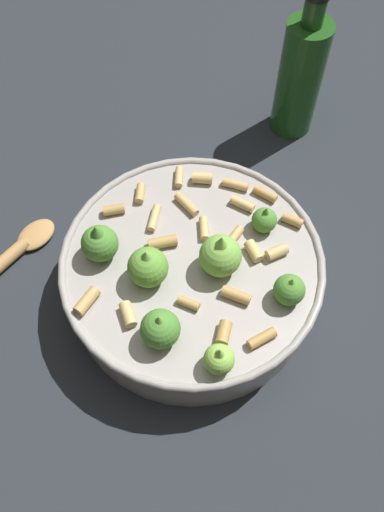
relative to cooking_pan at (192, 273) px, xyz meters
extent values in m
plane|color=#23282D|center=(0.00, 0.00, -0.04)|extent=(2.40, 2.40, 0.00)
cylinder|color=#9E9993|center=(0.00, 0.00, -0.01)|extent=(0.28, 0.28, 0.07)
torus|color=#9E9993|center=(0.00, 0.00, 0.03)|extent=(0.28, 0.28, 0.01)
sphere|color=#4C8933|center=(-0.04, 0.08, 0.04)|extent=(0.04, 0.04, 0.04)
cone|color=#609E38|center=(-0.04, 0.08, 0.06)|extent=(0.02, 0.02, 0.01)
sphere|color=#4C8933|center=(0.08, 0.06, 0.04)|extent=(0.04, 0.04, 0.04)
cone|color=#4C8933|center=(0.08, 0.06, 0.07)|extent=(0.02, 0.02, 0.02)
sphere|color=#8CC64C|center=(-0.10, 0.06, 0.04)|extent=(0.03, 0.03, 0.03)
cone|color=#8CC64C|center=(-0.10, 0.06, 0.06)|extent=(0.01, 0.01, 0.01)
sphere|color=#4C8933|center=(-0.10, -0.04, 0.04)|extent=(0.03, 0.03, 0.03)
cone|color=#75B247|center=(-0.10, -0.04, 0.06)|extent=(0.01, 0.01, 0.01)
sphere|color=#4C8933|center=(-0.03, -0.09, 0.04)|extent=(0.03, 0.03, 0.03)
cone|color=#4C8933|center=(-0.03, -0.09, 0.05)|extent=(0.01, 0.01, 0.01)
sphere|color=#75B247|center=(-0.02, -0.02, 0.05)|extent=(0.04, 0.04, 0.04)
cone|color=#8CC64C|center=(-0.02, -0.02, 0.07)|extent=(0.02, 0.02, 0.02)
sphere|color=#609E38|center=(0.02, 0.04, 0.05)|extent=(0.04, 0.04, 0.04)
cone|color=#75B247|center=(0.02, 0.04, 0.07)|extent=(0.02, 0.02, 0.02)
cylinder|color=tan|center=(0.02, -0.04, 0.03)|extent=(0.03, 0.03, 0.01)
cylinder|color=tan|center=(0.05, -0.05, 0.03)|extent=(0.03, 0.01, 0.01)
cylinder|color=tan|center=(0.04, 0.01, 0.03)|extent=(0.03, 0.03, 0.01)
cylinder|color=tan|center=(-0.01, -0.05, 0.03)|extent=(0.02, 0.03, 0.01)
cylinder|color=tan|center=(0.04, 0.11, 0.03)|extent=(0.02, 0.03, 0.01)
cylinder|color=tan|center=(0.11, 0.01, 0.03)|extent=(0.02, 0.03, 0.01)
cylinder|color=tan|center=(0.09, -0.07, 0.03)|extent=(0.02, 0.03, 0.01)
cylinder|color=tan|center=(-0.04, -0.11, 0.03)|extent=(0.03, 0.02, 0.01)
cylinder|color=tan|center=(0.01, -0.09, 0.03)|extent=(0.03, 0.02, 0.01)
cylinder|color=tan|center=(0.07, -0.09, 0.03)|extent=(0.03, 0.02, 0.01)
cylinder|color=tan|center=(-0.06, -0.07, 0.03)|extent=(0.02, 0.03, 0.01)
cylinder|color=tan|center=(-0.11, 0.02, 0.03)|extent=(0.02, 0.03, 0.01)
cylinder|color=tan|center=(-0.06, 0.00, 0.03)|extent=(0.03, 0.02, 0.01)
cylinder|color=tan|center=(0.03, -0.11, 0.03)|extent=(0.03, 0.02, 0.01)
cylinder|color=tan|center=(0.00, -0.12, 0.03)|extent=(0.03, 0.01, 0.01)
cylinder|color=tan|center=(-0.03, 0.04, 0.03)|extent=(0.02, 0.02, 0.01)
cylinder|color=tan|center=(0.07, -0.01, 0.03)|extent=(0.03, 0.03, 0.01)
cylinder|color=tan|center=(0.00, 0.09, 0.03)|extent=(0.03, 0.02, 0.01)
cylinder|color=tan|center=(-0.08, 0.04, 0.03)|extent=(0.02, 0.03, 0.01)
cylinder|color=tan|center=(-0.04, -0.05, 0.03)|extent=(0.03, 0.02, 0.01)
cylinder|color=tan|center=(0.10, -0.02, 0.03)|extent=(0.02, 0.02, 0.01)
cylinder|color=#1E4C19|center=(0.08, -0.28, 0.04)|extent=(0.06, 0.06, 0.16)
cylinder|color=#1E4C19|center=(0.08, -0.28, 0.14)|extent=(0.03, 0.03, 0.04)
ellipsoid|color=#B2844C|center=(0.19, 0.08, -0.03)|extent=(0.04, 0.06, 0.01)
camera|label=1|loc=(-0.20, 0.20, 0.52)|focal=37.88mm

